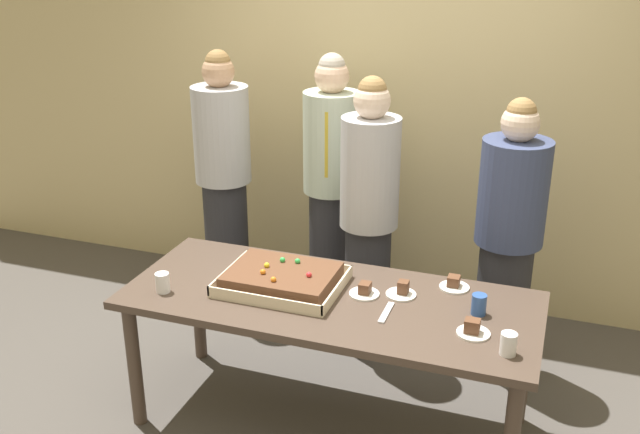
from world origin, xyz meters
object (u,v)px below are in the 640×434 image
object	(u,v)px
cake_server_utensil	(386,312)
party_table	(330,312)
drink_cup_nearest	(479,305)
plated_slice_near_right	(454,284)
person_striped_tie_right	(508,238)
drink_cup_far_end	(508,344)
person_serving_front	(369,216)
person_green_shirt_behind	(224,179)
plated_slice_far_left	(402,291)
plated_slice_far_right	(365,291)
plated_slice_near_left	(473,329)
drink_cup_middle	(163,283)
person_far_right_suit	(331,187)
sheet_cake	(282,279)

from	to	relation	value
cake_server_utensil	party_table	bearing A→B (deg)	167.88
drink_cup_nearest	plated_slice_near_right	bearing A→B (deg)	123.87
drink_cup_nearest	person_striped_tie_right	xyz separation A→B (m)	(0.05, 0.75, 0.04)
drink_cup_far_end	person_serving_front	size ratio (longest dim) A/B	0.06
drink_cup_nearest	person_green_shirt_behind	distance (m)	2.03
plated_slice_far_left	plated_slice_far_right	xyz separation A→B (m)	(-0.17, -0.06, -0.00)
plated_slice_far_left	drink_cup_nearest	xyz separation A→B (m)	(0.38, -0.06, 0.03)
plated_slice_near_left	cake_server_utensil	xyz separation A→B (m)	(-0.41, 0.05, -0.02)
drink_cup_middle	person_serving_front	xyz separation A→B (m)	(0.77, 0.99, 0.09)
plated_slice_far_right	person_far_right_suit	size ratio (longest dim) A/B	0.09
plated_slice_near_right	cake_server_utensil	xyz separation A→B (m)	(-0.25, -0.36, -0.02)
drink_cup_nearest	plated_slice_far_left	bearing A→B (deg)	170.44
party_table	person_green_shirt_behind	distance (m)	1.51
plated_slice_far_right	drink_cup_middle	distance (m)	1.00
person_serving_front	party_table	bearing A→B (deg)	19.49
party_table	plated_slice_far_right	size ratio (longest dim) A/B	13.51
plated_slice_near_left	plated_slice_far_left	bearing A→B (deg)	146.31
party_table	person_green_shirt_behind	size ratio (longest dim) A/B	1.17
drink_cup_middle	person_striped_tie_right	world-z (taller)	person_striped_tie_right
drink_cup_nearest	person_green_shirt_behind	bearing A→B (deg)	151.88
drink_cup_nearest	person_far_right_suit	size ratio (longest dim) A/B	0.06
plated_slice_near_left	plated_slice_far_right	world-z (taller)	plated_slice_near_left
party_table	plated_slice_far_left	bearing A→B (deg)	22.56
person_striped_tie_right	plated_slice_near_right	bearing A→B (deg)	30.45
plated_slice_near_right	plated_slice_far_right	bearing A→B (deg)	-151.14
drink_cup_far_end	person_serving_front	bearing A→B (deg)	132.04
plated_slice_near_left	plated_slice_far_left	world-z (taller)	plated_slice_far_left
plated_slice_near_right	person_serving_front	xyz separation A→B (m)	(-0.58, 0.46, 0.12)
person_serving_front	person_striped_tie_right	world-z (taller)	person_serving_front
sheet_cake	plated_slice_near_left	bearing A→B (deg)	-8.18
drink_cup_middle	person_striped_tie_right	size ratio (longest dim) A/B	0.06
plated_slice_near_left	drink_cup_middle	xyz separation A→B (m)	(-1.50, -0.11, 0.03)
plated_slice_near_right	drink_cup_far_end	world-z (taller)	drink_cup_far_end
drink_cup_far_end	person_far_right_suit	size ratio (longest dim) A/B	0.06
party_table	person_serving_front	distance (m)	0.79
plated_slice_far_left	drink_cup_middle	xyz separation A→B (m)	(-1.12, -0.36, 0.03)
person_far_right_suit	plated_slice_near_left	bearing A→B (deg)	35.75
party_table	cake_server_utensil	bearing A→B (deg)	-12.12
sheet_cake	drink_cup_far_end	bearing A→B (deg)	-12.61
drink_cup_middle	person_green_shirt_behind	xyz separation A→B (m)	(-0.29, 1.25, 0.10)
plated_slice_near_left	plated_slice_far_left	distance (m)	0.46
plated_slice_far_left	cake_server_utensil	bearing A→B (deg)	-97.37
sheet_cake	person_far_right_suit	world-z (taller)	person_far_right_suit
plated_slice_far_right	drink_cup_nearest	size ratio (longest dim) A/B	1.50
sheet_cake	drink_cup_middle	size ratio (longest dim) A/B	5.96
plated_slice_far_left	person_far_right_suit	size ratio (longest dim) A/B	0.09
person_serving_front	drink_cup_far_end	bearing A→B (deg)	59.82
plated_slice_far_left	person_serving_front	size ratio (longest dim) A/B	0.09
person_serving_front	sheet_cake	bearing A→B (deg)	0.00
drink_cup_middle	cake_server_utensil	size ratio (longest dim) A/B	0.50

